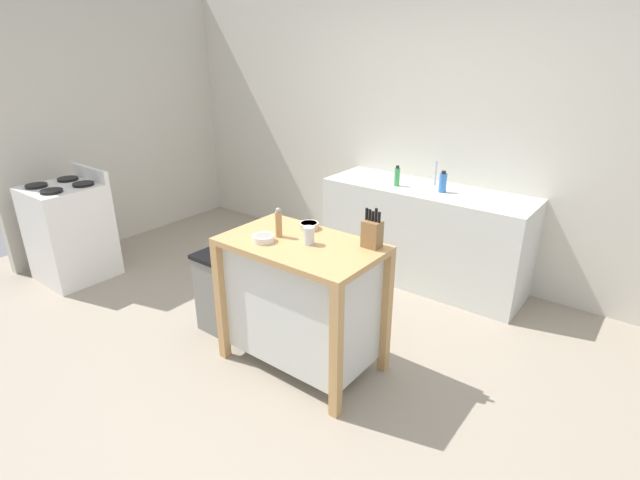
# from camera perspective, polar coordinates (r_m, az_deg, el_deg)

# --- Properties ---
(ground_plane) EXTENTS (6.97, 6.97, 0.00)m
(ground_plane) POSITION_cam_1_polar(r_m,az_deg,el_deg) (3.55, -3.94, -13.53)
(ground_plane) COLOR gray
(ground_plane) RESTS_ON ground
(wall_back) EXTENTS (5.97, 0.10, 2.60)m
(wall_back) POSITION_cam_1_polar(r_m,az_deg,el_deg) (4.66, 12.70, 12.23)
(wall_back) COLOR beige
(wall_back) RESTS_ON ground
(wall_left) EXTENTS (0.10, 2.63, 2.60)m
(wall_left) POSITION_cam_1_polar(r_m,az_deg,el_deg) (5.73, -22.82, 12.91)
(wall_left) COLOR beige
(wall_left) RESTS_ON ground
(kitchen_island) EXTENTS (1.03, 0.62, 0.91)m
(kitchen_island) POSITION_cam_1_polar(r_m,az_deg,el_deg) (3.22, -2.18, -6.88)
(kitchen_island) COLOR tan
(kitchen_island) RESTS_ON ground
(knife_block) EXTENTS (0.11, 0.09, 0.25)m
(knife_block) POSITION_cam_1_polar(r_m,az_deg,el_deg) (2.95, 6.18, 0.84)
(knife_block) COLOR olive
(knife_block) RESTS_ON kitchen_island
(bowl_ceramic_small) EXTENTS (0.14, 0.14, 0.04)m
(bowl_ceramic_small) POSITION_cam_1_polar(r_m,az_deg,el_deg) (3.06, -6.69, 0.22)
(bowl_ceramic_small) COLOR silver
(bowl_ceramic_small) RESTS_ON kitchen_island
(bowl_stoneware_deep) EXTENTS (0.13, 0.13, 0.04)m
(bowl_stoneware_deep) POSITION_cam_1_polar(r_m,az_deg,el_deg) (3.25, -1.32, 1.72)
(bowl_stoneware_deep) COLOR beige
(bowl_stoneware_deep) RESTS_ON kitchen_island
(drinking_cup) EXTENTS (0.07, 0.07, 0.11)m
(drinking_cup) POSITION_cam_1_polar(r_m,az_deg,el_deg) (2.99, -1.32, 0.54)
(drinking_cup) COLOR silver
(drinking_cup) RESTS_ON kitchen_island
(pepper_grinder) EXTENTS (0.04, 0.04, 0.20)m
(pepper_grinder) POSITION_cam_1_polar(r_m,az_deg,el_deg) (3.11, -4.92, 2.00)
(pepper_grinder) COLOR #AD7F4C
(pepper_grinder) RESTS_ON kitchen_island
(trash_bin) EXTENTS (0.36, 0.28, 0.63)m
(trash_bin) POSITION_cam_1_polar(r_m,az_deg,el_deg) (3.76, -11.49, -6.11)
(trash_bin) COLOR slate
(trash_bin) RESTS_ON ground
(sink_counter) EXTENTS (1.85, 0.60, 0.89)m
(sink_counter) POSITION_cam_1_polar(r_m,az_deg,el_deg) (4.50, 12.10, 0.58)
(sink_counter) COLOR silver
(sink_counter) RESTS_ON ground
(sink_faucet) EXTENTS (0.02, 0.02, 0.22)m
(sink_faucet) POSITION_cam_1_polar(r_m,az_deg,el_deg) (4.45, 13.47, 7.71)
(sink_faucet) COLOR #B7BCC1
(sink_faucet) RESTS_ON sink_counter
(bottle_hand_soap) EXTENTS (0.06, 0.06, 0.18)m
(bottle_hand_soap) POSITION_cam_1_polar(r_m,az_deg,el_deg) (4.26, 14.30, 6.61)
(bottle_hand_soap) COLOR blue
(bottle_hand_soap) RESTS_ON sink_counter
(bottle_dish_soap) EXTENTS (0.05, 0.05, 0.18)m
(bottle_dish_soap) POSITION_cam_1_polar(r_m,az_deg,el_deg) (4.37, 9.08, 7.41)
(bottle_dish_soap) COLOR green
(bottle_dish_soap) RESTS_ON sink_counter
(stove) EXTENTS (0.60, 0.60, 1.01)m
(stove) POSITION_cam_1_polar(r_m,az_deg,el_deg) (5.03, -27.41, 0.90)
(stove) COLOR white
(stove) RESTS_ON ground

